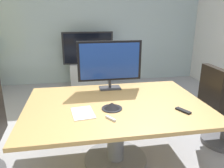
% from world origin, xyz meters
% --- Properties ---
extents(ground_plane, '(7.64, 7.64, 0.00)m').
position_xyz_m(ground_plane, '(0.00, 0.00, 0.00)').
color(ground_plane, '#99999E').
extents(wall_back_glass_partition, '(5.94, 0.10, 2.95)m').
position_xyz_m(wall_back_glass_partition, '(0.00, 3.32, 1.48)').
color(wall_back_glass_partition, '#9EB2B7').
rests_on(wall_back_glass_partition, ground).
extents(conference_table, '(2.00, 1.39, 0.75)m').
position_xyz_m(conference_table, '(0.11, -0.04, 0.58)').
color(conference_table, '#B2894C').
rests_on(conference_table, ground).
extents(office_chair_right, '(0.60, 0.57, 1.09)m').
position_xyz_m(office_chair_right, '(1.55, 0.08, 0.46)').
color(office_chair_right, '#4C4C51').
rests_on(office_chair_right, ground).
extents(tv_monitor, '(0.84, 0.18, 0.64)m').
position_xyz_m(tv_monitor, '(0.13, 0.49, 1.11)').
color(tv_monitor, '#333338').
rests_on(tv_monitor, conference_table).
extents(wall_display_unit, '(1.20, 0.36, 1.31)m').
position_xyz_m(wall_display_unit, '(-0.00, 2.96, 0.44)').
color(wall_display_unit, '#B7BABC').
rests_on(wall_display_unit, ground).
extents(conference_phone, '(0.22, 0.22, 0.07)m').
position_xyz_m(conference_phone, '(0.04, -0.17, 0.78)').
color(conference_phone, black).
rests_on(conference_phone, conference_table).
extents(remote_control, '(0.12, 0.17, 0.02)m').
position_xyz_m(remote_control, '(0.76, -0.36, 0.76)').
color(remote_control, black).
rests_on(remote_control, conference_table).
extents(whiteboard_marker, '(0.09, 0.12, 0.02)m').
position_xyz_m(whiteboard_marker, '(-0.01, -0.41, 0.76)').
color(whiteboard_marker, silver).
rests_on(whiteboard_marker, conference_table).
extents(paper_notepad, '(0.25, 0.32, 0.01)m').
position_xyz_m(paper_notepad, '(-0.27, -0.23, 0.76)').
color(paper_notepad, white).
rests_on(paper_notepad, conference_table).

